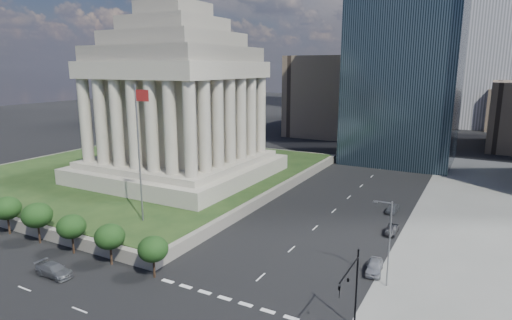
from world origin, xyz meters
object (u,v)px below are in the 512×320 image
Objects in this scene: suv_grey at (54,270)px; parked_sedan_mid at (392,230)px; parked_sedan_far at (392,208)px; war_memorial at (176,81)px; flagpole at (139,146)px; parked_sedan_near at (374,266)px; traffic_signal_ne at (352,285)px; street_lamp_north at (388,239)px.

parked_sedan_mid is (32.62, 32.54, -0.10)m from suv_grey.
parked_sedan_far reaches higher than parked_sedan_mid.
flagpole is at bearing -63.11° from war_memorial.
suv_grey is at bearing -134.96° from parked_sedan_mid.
parked_sedan_mid is at bearing -74.82° from parked_sedan_far.
war_memorial reaches higher than parked_sedan_mid.
parked_sedan_mid is (-0.59, 13.55, -0.12)m from parked_sedan_near.
traffic_signal_ne reaches higher than suv_grey.
parked_sedan_far is (43.00, 3.08, -20.70)m from war_memorial.
parked_sedan_near is (-1.00, 13.92, -4.48)m from traffic_signal_ne.
war_memorial is 49.94m from parked_sedan_mid.
parked_sedan_mid is (-2.42, 16.16, -5.01)m from street_lamp_north.
parked_sedan_near is (33.33, 3.61, -12.34)m from flagpole.
street_lamp_north is 2.53× the size of parked_sedan_mid.
traffic_signal_ne is 0.80× the size of street_lamp_north.
suv_grey reaches higher than parked_sedan_far.
traffic_signal_ne is 14.65m from parked_sedan_near.
parked_sedan_far is (30.71, 42.46, -0.05)m from suv_grey.
street_lamp_north is 2.20× the size of parked_sedan_near.
parked_sedan_far is at bearing 4.10° from war_memorial.
street_lamp_north is at bearing -62.24° from parked_sedan_near.
parked_sedan_mid is 10.11m from parked_sedan_far.
street_lamp_north is 1.94× the size of suv_grey.
traffic_signal_ne is at bearing -16.71° from flagpole.
street_lamp_north is at bearing 1.63° from flagpole.
parked_sedan_near is 13.56m from parked_sedan_mid.
street_lamp_north reaches higher than parked_sedan_mid.
parked_sedan_near is at bearing -79.64° from parked_sedan_far.
flagpole reaches higher than parked_sedan_near.
parked_sedan_far is at bearing -34.83° from suv_grey.
parked_sedan_mid is (32.74, 17.16, -12.46)m from flagpole.
flagpole is 2.50× the size of traffic_signal_ne.
street_lamp_north reaches higher than parked_sedan_near.
suv_grey is (-35.04, -16.38, -4.91)m from street_lamp_north.
war_memorial reaches higher than traffic_signal_ne.
parked_sedan_mid is (44.91, -6.84, -20.75)m from war_memorial.
war_memorial is 4.88× the size of traffic_signal_ne.
traffic_signal_ne reaches higher than parked_sedan_mid.
traffic_signal_ne is at bearing -93.14° from parked_sedan_near.
parked_sedan_near is at bearing 6.18° from flagpole.
war_memorial is 28.16m from flagpole.
flagpole is 36.69m from traffic_signal_ne.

